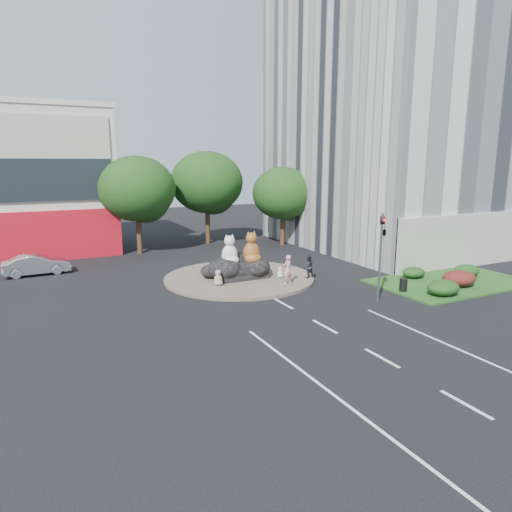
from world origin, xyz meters
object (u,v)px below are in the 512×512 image
(pedestrian_pink, at_px, (288,270))
(pedestrian_dark, at_px, (308,267))
(kitten_white, at_px, (280,272))
(cat_white, at_px, (230,250))
(cat_tabby, at_px, (251,247))
(kitten_calico, at_px, (218,277))
(litter_bin, at_px, (403,285))
(parked_car, at_px, (36,265))

(pedestrian_pink, relative_size, pedestrian_dark, 1.24)
(kitten_white, distance_m, pedestrian_pink, 1.79)
(cat_white, relative_size, pedestrian_pink, 1.10)
(pedestrian_dark, bearing_deg, cat_tabby, -28.71)
(kitten_calico, distance_m, pedestrian_dark, 6.15)
(cat_white, bearing_deg, litter_bin, -41.02)
(parked_car, bearing_deg, litter_bin, -129.95)
(pedestrian_pink, xyz_separation_m, parked_car, (-14.10, 10.54, -0.41))
(cat_white, relative_size, cat_tabby, 0.94)
(pedestrian_pink, xyz_separation_m, litter_bin, (5.56, -4.26, -0.62))
(pedestrian_dark, bearing_deg, litter_bin, 126.15)
(kitten_white, bearing_deg, pedestrian_dark, -75.94)
(cat_white, bearing_deg, kitten_white, -22.10)
(cat_white, relative_size, parked_car, 0.47)
(pedestrian_dark, height_order, parked_car, pedestrian_dark)
(kitten_calico, bearing_deg, pedestrian_pink, 10.85)
(parked_car, bearing_deg, kitten_white, -124.48)
(litter_bin, bearing_deg, cat_white, 139.06)
(cat_white, distance_m, kitten_calico, 2.32)
(kitten_calico, relative_size, parked_car, 0.24)
(cat_tabby, relative_size, pedestrian_pink, 1.18)
(pedestrian_pink, height_order, litter_bin, pedestrian_pink)
(pedestrian_dark, bearing_deg, pedestrian_pink, 22.30)
(litter_bin, bearing_deg, cat_tabby, 134.30)
(parked_car, bearing_deg, pedestrian_pink, -129.76)
(kitten_calico, height_order, parked_car, parked_car)
(cat_tabby, relative_size, pedestrian_dark, 1.46)
(kitten_white, bearing_deg, litter_bin, -97.30)
(pedestrian_dark, xyz_separation_m, litter_bin, (3.50, -5.05, -0.44))
(cat_white, relative_size, kitten_calico, 1.99)
(kitten_calico, bearing_deg, kitten_white, 33.18)
(cat_tabby, bearing_deg, kitten_white, -34.64)
(kitten_calico, xyz_separation_m, litter_bin, (9.59, -5.90, -0.20))
(cat_tabby, relative_size, kitten_white, 2.98)
(cat_white, relative_size, litter_bin, 2.59)
(pedestrian_pink, distance_m, litter_bin, 7.03)
(kitten_white, xyz_separation_m, pedestrian_pink, (-0.40, -1.65, 0.57))
(pedestrian_pink, xyz_separation_m, pedestrian_dark, (2.06, 0.79, -0.18))
(kitten_white, distance_m, parked_car, 17.00)
(kitten_white, bearing_deg, kitten_calico, 131.75)
(kitten_calico, bearing_deg, litter_bin, 1.41)
(parked_car, height_order, litter_bin, parked_car)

